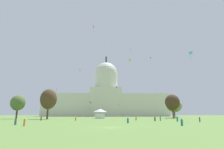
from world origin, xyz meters
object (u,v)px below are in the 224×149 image
at_px(capitol_building, 106,98).
at_px(tree_east_far, 172,102).
at_px(kite_violet_low, 56,86).
at_px(event_tent, 100,114).
at_px(kite_lime_mid, 130,60).
at_px(kite_gold_high, 104,44).
at_px(kite_orange_mid, 80,71).
at_px(kite_green_high, 130,50).
at_px(kite_turquoise_low, 119,105).
at_px(person_orange_back_right, 76,119).
at_px(person_teal_deep_crowd, 160,119).
at_px(person_teal_back_center, 182,122).
at_px(person_navy_edge_west, 200,120).
at_px(person_orange_front_center, 136,119).
at_px(person_black_near_tree_east, 155,119).
at_px(tree_east_near, 174,106).
at_px(person_black_front_left, 41,118).
at_px(person_orange_lawn_far_left, 24,123).
at_px(kite_white_mid, 133,79).
at_px(kite_yellow_high, 121,30).
at_px(kite_red_low, 90,102).
at_px(kite_pink_high, 94,27).
at_px(kite_cyan_mid, 191,53).
at_px(tree_west_mid, 18,103).
at_px(kite_black_high, 151,58).
at_px(person_teal_aisle_center, 177,119).
at_px(tree_west_far, 49,99).
at_px(person_white_near_tree_west, 166,118).
at_px(person_denim_front_right, 15,122).
at_px(kite_blue_mid, 116,87).

bearing_deg(capitol_building, tree_east_far, -67.55).
bearing_deg(kite_violet_low, event_tent, 44.29).
bearing_deg(kite_lime_mid, kite_gold_high, -45.89).
bearing_deg(kite_orange_mid, kite_green_high, 18.84).
xyz_separation_m(kite_turquoise_low, kite_green_high, (10.98, 3.78, 49.16)).
relative_size(event_tent, person_orange_back_right, 4.15).
xyz_separation_m(person_teal_deep_crowd, person_teal_back_center, (-4.05, -29.03, -0.05)).
xyz_separation_m(person_teal_deep_crowd, person_navy_edge_west, (8.87, -10.98, 0.00)).
height_order(person_orange_front_center, kite_gold_high, kite_gold_high).
height_order(person_black_near_tree_east, kite_violet_low, kite_violet_low).
xyz_separation_m(person_orange_front_center, kite_turquoise_low, (-1.54, 77.70, 9.27)).
distance_m(tree_east_far, tree_east_near, 24.04).
relative_size(person_orange_back_right, kite_gold_high, 1.43).
bearing_deg(kite_violet_low, person_black_front_left, 159.10).
bearing_deg(person_orange_lawn_far_left, kite_white_mid, 37.53).
height_order(tree_east_near, kite_violet_low, kite_violet_low).
relative_size(person_black_front_left, kite_yellow_high, 0.51).
xyz_separation_m(person_orange_front_center, kite_violet_low, (-31.26, -1.36, 12.26)).
xyz_separation_m(person_black_front_left, person_navy_edge_west, (53.14, -14.87, -0.02)).
xyz_separation_m(tree_east_near, person_black_near_tree_east, (-30.27, -62.72, -7.33)).
relative_size(kite_red_low, kite_violet_low, 0.88).
bearing_deg(capitol_building, kite_pink_high, -93.79).
distance_m(event_tent, kite_cyan_mid, 57.45).
bearing_deg(tree_east_far, person_orange_back_right, -144.08).
xyz_separation_m(tree_west_mid, kite_orange_mid, (25.92, 32.72, 25.26)).
relative_size(kite_cyan_mid, kite_black_high, 0.91).
relative_size(tree_east_near, person_black_near_tree_east, 7.91).
xyz_separation_m(person_teal_aisle_center, kite_black_high, (17.65, 99.49, 52.05)).
bearing_deg(person_teal_back_center, kite_turquoise_low, 118.63).
relative_size(tree_west_far, person_white_near_tree_west, 8.31).
xyz_separation_m(capitol_building, kite_lime_mid, (13.51, -105.55, 11.47)).
bearing_deg(kite_violet_low, kite_black_high, 37.36).
bearing_deg(kite_cyan_mid, kite_white_mid, 152.44).
bearing_deg(tree_west_far, kite_orange_mid, 78.60).
relative_size(tree_east_near, kite_red_low, 4.89).
bearing_deg(person_teal_deep_crowd, person_denim_front_right, 146.99).
relative_size(kite_lime_mid, kite_black_high, 0.67).
bearing_deg(kite_cyan_mid, kite_orange_mid, -177.66).
relative_size(kite_blue_mid, kite_orange_mid, 0.94).
height_order(tree_east_far, kite_lime_mid, kite_lime_mid).
bearing_deg(person_navy_edge_west, person_teal_aisle_center, -150.84).
bearing_deg(person_black_near_tree_east, person_orange_back_right, -31.14).
bearing_deg(kite_violet_low, kite_green_high, 45.57).
bearing_deg(person_teal_aisle_center, person_orange_lawn_far_left, 128.92).
bearing_deg(tree_west_far, event_tent, 30.96).
xyz_separation_m(tree_west_mid, person_white_near_tree_west, (72.87, -10.45, -7.19)).
bearing_deg(kite_lime_mid, person_denim_front_right, 84.43).
relative_size(kite_cyan_mid, kite_green_high, 1.03).
bearing_deg(kite_pink_high, capitol_building, 78.52).
bearing_deg(kite_cyan_mid, kite_yellow_high, 176.84).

